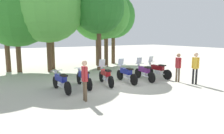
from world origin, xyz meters
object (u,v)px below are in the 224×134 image
motorcycle_3 (126,74)px  tree_2 (47,5)px  motorcycle_5 (157,70)px  motorcycle_4 (144,72)px  person_1 (85,77)px  tree_7 (113,16)px  person_0 (178,65)px  tree_0 (15,9)px  tree_5 (97,14)px  motorcycle_1 (84,78)px  tree_4 (99,8)px  motorcycle_2 (106,75)px  motorcycle_0 (61,81)px  person_2 (195,66)px  tree_3 (50,5)px  tree_6 (106,15)px

motorcycle_3 → tree_2: bearing=29.2°
motorcycle_5 → tree_2: tree_2 is taller
motorcycle_4 → person_1: person_1 is taller
tree_7 → person_0: bearing=-96.6°
tree_0 → tree_5: bearing=0.3°
motorcycle_3 → tree_7: (3.76, 7.54, 4.10)m
motorcycle_1 → tree_2: tree_2 is taller
motorcycle_5 → tree_0: tree_0 is taller
motorcycle_3 → motorcycle_1: bearing=87.5°
tree_4 → tree_5: (1.07, 2.34, -0.13)m
motorcycle_3 → motorcycle_4: bearing=-90.6°
person_1 → tree_7: (7.24, 9.47, 3.60)m
motorcycle_5 → tree_7: size_ratio=0.32×
person_1 → tree_4: (4.20, 6.70, 3.84)m
motorcycle_3 → tree_2: tree_2 is taller
motorcycle_5 → person_0: (0.14, -1.55, 0.49)m
motorcycle_2 → motorcycle_5: 3.87m
motorcycle_5 → person_1: bearing=104.0°
motorcycle_1 → motorcycle_3: motorcycle_3 is taller
motorcycle_0 → person_2: size_ratio=1.22×
person_1 → tree_2: bearing=88.5°
motorcycle_1 → tree_7: bearing=-37.8°
motorcycle_0 → tree_4: 7.89m
person_0 → motorcycle_0: bearing=-16.6°
tree_2 → tree_3: bearing=65.1°
person_2 → tree_0: bearing=103.6°
person_0 → tree_0: 12.05m
motorcycle_5 → tree_4: bearing=17.2°
person_1 → tree_6: bearing=57.8°
tree_2 → person_2: bearing=-54.8°
motorcycle_0 → motorcycle_5: 6.46m
motorcycle_5 → tree_6: (-0.40, 6.12, 4.05)m
tree_0 → tree_5: 6.73m
motorcycle_2 → tree_4: bearing=-14.2°
motorcycle_0 → person_0: 6.80m
motorcycle_3 → tree_3: tree_3 is taller
tree_0 → person_1: bearing=-80.8°
motorcycle_2 → tree_0: bearing=37.3°
motorcycle_0 → motorcycle_5: (6.46, 0.00, 0.01)m
person_0 → tree_5: (-0.92, 8.59, 3.72)m
person_1 → motorcycle_3: bearing=31.7°
tree_6 → person_2: bearing=-84.0°
motorcycle_2 → tree_4: (2.01, 4.59, 4.34)m
motorcycle_1 → tree_0: size_ratio=0.29×
tree_7 → motorcycle_0: bearing=-135.6°
tree_6 → tree_7: tree_7 is taller
motorcycle_2 → person_1: bearing=143.4°
motorcycle_3 → tree_7: 9.37m
tree_2 → tree_6: (5.07, 0.13, -0.41)m
tree_0 → tree_4: tree_0 is taller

